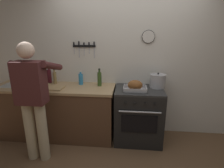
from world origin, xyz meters
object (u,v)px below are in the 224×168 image
bottle_olive_oil (99,79)px  stock_pot (158,81)px  person_cook (33,96)px  bottle_dish_soap (81,79)px  roasting_pan (135,86)px  bottle_vinegar (55,78)px  cutting_board (52,88)px  bottle_wine_red (49,76)px  stove (138,115)px

bottle_olive_oil → stock_pot: bearing=0.2°
person_cook → bottle_dish_soap: size_ratio=7.06×
person_cook → bottle_dish_soap: person_cook is taller
roasting_pan → bottle_vinegar: bottle_vinegar is taller
roasting_pan → cutting_board: (-1.32, -0.03, -0.06)m
cutting_board → bottle_vinegar: 0.31m
bottle_wine_red → roasting_pan: bearing=-11.8°
stove → roasting_pan: bearing=-129.7°
bottle_vinegar → person_cook: bearing=-88.9°
cutting_board → bottle_wine_red: bottle_wine_red is taller
stove → bottle_vinegar: bearing=173.4°
roasting_pan → stove: bearing=50.3°
stove → bottle_wine_red: (-1.58, 0.23, 0.58)m
person_cook → bottle_vinegar: 0.78m
bottle_wine_red → person_cook: bearing=-80.5°
stock_pot → cutting_board: 1.71m
roasting_pan → bottle_wine_red: (-1.51, 0.31, 0.05)m
person_cook → cutting_board: size_ratio=4.61×
cutting_board → bottle_olive_oil: bearing=18.0°
bottle_dish_soap → bottle_vinegar: 0.46m
bottle_dish_soap → bottle_olive_oil: (0.33, -0.05, 0.03)m
roasting_pan → bottle_olive_oil: bottle_olive_oil is taller
person_cook → bottle_olive_oil: bearing=-43.8°
stock_pot → bottle_olive_oil: 0.95m
bottle_dish_soap → person_cook: bearing=-120.0°
stove → bottle_wine_red: size_ratio=3.00×
stove → bottle_wine_red: bottle_wine_red is taller
bottle_olive_oil → stove: bearing=-10.0°
stock_pot → bottle_wine_red: bottle_wine_red is taller
stove → cutting_board: cutting_board is taller
stove → person_cook: 1.64m
stock_pot → cutting_board: bearing=-171.9°
bottle_wine_red → bottle_dish_soap: bearing=-5.9°
roasting_pan → bottle_dish_soap: bearing=164.6°
cutting_board → stove: bearing=5.0°
cutting_board → bottle_vinegar: size_ratio=1.38×
stove → bottle_olive_oil: (-0.66, 0.12, 0.57)m
stock_pot → bottle_olive_oil: bearing=-179.8°
bottle_olive_oil → person_cook: bearing=-137.1°
roasting_pan → bottle_dish_soap: bottle_dish_soap is taller
stove → roasting_pan: size_ratio=2.56×
stock_pot → cutting_board: (-1.69, -0.24, -0.10)m
stove → person_cook: person_cook is taller
bottle_dish_soap → bottle_olive_oil: bottle_olive_oil is taller
stock_pot → bottle_dish_soap: stock_pot is taller
stove → bottle_vinegar: bottle_vinegar is taller
cutting_board → roasting_pan: bearing=1.4°
roasting_pan → bottle_olive_oil: 0.62m
roasting_pan → bottle_dish_soap: size_ratio=1.50×
stove → bottle_dish_soap: (-0.99, 0.17, 0.55)m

